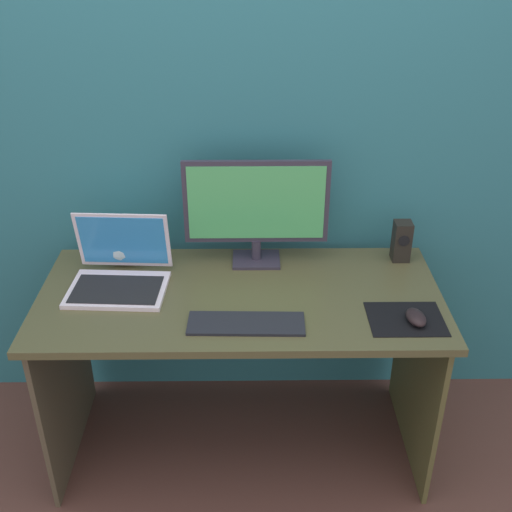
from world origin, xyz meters
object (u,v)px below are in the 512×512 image
object	(u,v)px
laptop	(119,273)
keyboard_external	(246,324)
fishbowl	(123,243)
mouse	(416,317)
speaker_right	(402,241)
monitor	(256,208)

from	to	relation	value
laptop	keyboard_external	size ratio (longest dim) A/B	0.93
fishbowl	keyboard_external	world-z (taller)	fishbowl
keyboard_external	mouse	size ratio (longest dim) A/B	3.83
speaker_right	fishbowl	xyz separation A→B (m)	(-1.06, 0.00, -0.00)
speaker_right	mouse	distance (m)	0.43
fishbowl	keyboard_external	size ratio (longest dim) A/B	0.42
speaker_right	laptop	size ratio (longest dim) A/B	0.44
speaker_right	laptop	xyz separation A→B (m)	(-1.05, -0.18, -0.03)
mouse	fishbowl	bearing A→B (deg)	149.71
monitor	speaker_right	bearing A→B (deg)	1.02
keyboard_external	laptop	bearing A→B (deg)	152.43
monitor	fishbowl	xyz separation A→B (m)	(-0.51, 0.01, -0.15)
monitor	speaker_right	size ratio (longest dim) A/B	3.38
monitor	mouse	size ratio (longest dim) A/B	5.35
fishbowl	keyboard_external	bearing A→B (deg)	-42.51
mouse	laptop	bearing A→B (deg)	158.49
monitor	keyboard_external	world-z (taller)	monitor
keyboard_external	mouse	bearing A→B (deg)	2.08
keyboard_external	mouse	world-z (taller)	mouse
speaker_right	fishbowl	size ratio (longest dim) A/B	0.99
speaker_right	mouse	bearing A→B (deg)	-94.86
fishbowl	keyboard_external	xyz separation A→B (m)	(0.47, -0.43, -0.07)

